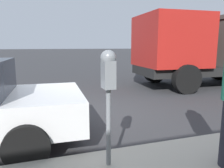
# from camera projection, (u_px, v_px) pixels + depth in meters

# --- Properties ---
(ground_plane) EXTENTS (220.00, 220.00, 0.00)m
(ground_plane) POSITION_uv_depth(u_px,v_px,m) (88.00, 115.00, 5.38)
(ground_plane) COLOR #333335
(parking_meter) EXTENTS (0.21, 0.19, 1.48)m
(parking_meter) POSITION_uv_depth(u_px,v_px,m) (108.00, 79.00, 2.66)
(parking_meter) COLOR gray
(parking_meter) RESTS_ON sidewalk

